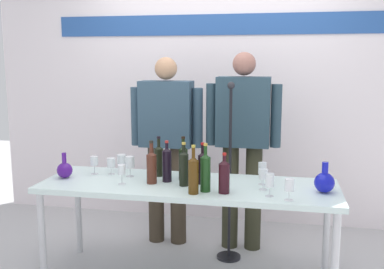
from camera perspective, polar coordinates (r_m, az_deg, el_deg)
The scene contains 25 objects.
back_wall at distance 4.57m, azimuth 3.19°, elevation 7.72°, with size 4.69×0.11×3.00m.
display_table at distance 3.32m, azimuth -0.52°, elevation -7.22°, with size 2.16×0.69×0.75m.
decanter_blue_left at distance 3.58m, azimuth -15.84°, elevation -4.30°, with size 0.12×0.12×0.20m.
decanter_blue_right at distance 3.20m, azimuth 16.44°, elevation -5.77°, with size 0.14×0.14×0.21m.
presenter_left at distance 3.97m, azimuth -3.24°, elevation -0.39°, with size 0.65×0.22×1.66m.
presenter_right at distance 3.85m, azimuth 6.46°, elevation -0.39°, with size 0.64×0.22×1.71m.
wine_bottle_0 at distance 3.33m, azimuth -3.20°, elevation -3.72°, with size 0.07×0.07×0.31m.
wine_bottle_1 at distance 3.05m, azimuth 4.10°, elevation -5.22°, with size 0.08×0.08×0.28m.
wine_bottle_2 at distance 3.39m, azimuth -1.12°, elevation -3.43°, with size 0.07×0.07×0.33m.
wine_bottle_3 at distance 3.26m, azimuth 1.34°, elevation -4.13°, with size 0.07×0.07×0.31m.
wine_bottle_4 at distance 3.22m, azimuth -1.04°, elevation -4.16°, with size 0.07×0.07×0.32m.
wine_bottle_5 at distance 3.29m, azimuth -5.15°, elevation -3.98°, with size 0.07×0.07×0.32m.
wine_bottle_6 at distance 3.08m, azimuth 1.71°, elevation -4.71°, with size 0.07×0.07×0.34m.
wine_bottle_7 at distance 3.49m, azimuth -4.22°, elevation -3.18°, with size 0.07×0.07×0.31m.
wine_bottle_8 at distance 3.03m, azimuth 0.18°, elevation -5.03°, with size 0.07×0.07×0.33m.
wine_glass_left_0 at distance 3.30m, azimuth -8.90°, elevation -4.51°, with size 0.06×0.06×0.14m.
wine_glass_left_1 at distance 3.50m, azimuth -7.88°, elevation -3.53°, with size 0.07×0.07×0.16m.
wine_glass_left_2 at distance 3.67m, azimuth -8.92°, elevation -3.14°, with size 0.07×0.07×0.14m.
wine_glass_left_3 at distance 3.62m, azimuth -12.29°, elevation -3.36°, with size 0.06×0.06×0.14m.
wine_glass_left_4 at distance 3.59m, azimuth -10.21°, elevation -3.57°, with size 0.06×0.06×0.13m.
wine_glass_right_0 at distance 2.96m, azimuth 12.24°, elevation -6.33°, with size 0.06×0.06×0.14m.
wine_glass_right_1 at distance 3.28m, azimuth 8.90°, elevation -4.33°, with size 0.06×0.06×0.16m.
wine_glass_right_2 at distance 3.02m, azimuth 9.83°, elevation -5.79°, with size 0.06×0.06×0.16m.
wine_glass_right_3 at distance 3.16m, azimuth 9.04°, elevation -5.05°, with size 0.06×0.06×0.15m.
microphone_stand at distance 3.74m, azimuth 4.77°, elevation -8.52°, with size 0.20×0.20×1.47m.
Camera 1 is at (0.66, -3.11, 1.65)m, focal length 42.08 mm.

